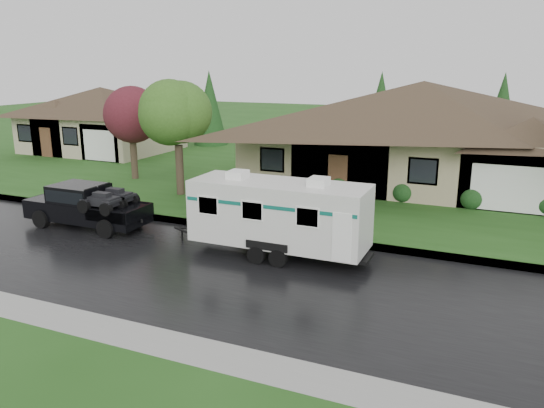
{
  "coord_description": "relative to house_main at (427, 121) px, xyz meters",
  "views": [
    {
      "loc": [
        6.09,
        -16.3,
        6.65
      ],
      "look_at": [
        -1.82,
        2.0,
        1.36
      ],
      "focal_mm": 35.0,
      "sensor_mm": 36.0,
      "label": 1
    }
  ],
  "objects": [
    {
      "name": "pickup_truck",
      "position": [
        -11.87,
        -13.62,
        -2.63
      ],
      "size": [
        5.36,
        2.04,
        1.79
      ],
      "color": "black",
      "rests_on": "ground"
    },
    {
      "name": "shrub_row",
      "position": [
        -0.29,
        -4.54,
        -2.94
      ],
      "size": [
        13.6,
        1.0,
        1.0
      ],
      "color": "#143814",
      "rests_on": "lawn"
    },
    {
      "name": "curb",
      "position": [
        -2.29,
        -11.59,
        -3.52
      ],
      "size": [
        140.0,
        0.5,
        0.15
      ],
      "primitive_type": "cube",
      "color": "gray",
      "rests_on": "ground"
    },
    {
      "name": "tree_red",
      "position": [
        -15.61,
        -5.42,
        0.31
      ],
      "size": [
        3.27,
        3.27,
        5.41
      ],
      "color": "#382B1E",
      "rests_on": "lawn"
    },
    {
      "name": "tree_left_green",
      "position": [
        -11.04,
        -7.66,
        0.57
      ],
      "size": [
        3.49,
        3.49,
        5.78
      ],
      "color": "#382B1E",
      "rests_on": "lawn"
    },
    {
      "name": "house_main",
      "position": [
        0.0,
        0.0,
        0.0
      ],
      "size": [
        19.44,
        10.8,
        6.9
      ],
      "color": "tan",
      "rests_on": "lawn"
    },
    {
      "name": "house_far",
      "position": [
        -24.07,
        2.02,
        -0.62
      ],
      "size": [
        10.8,
        8.64,
        5.8
      ],
      "color": "tan",
      "rests_on": "lawn"
    },
    {
      "name": "road",
      "position": [
        -2.29,
        -15.84,
        -3.59
      ],
      "size": [
        140.0,
        8.0,
        0.01
      ],
      "primitive_type": "cube",
      "color": "black",
      "rests_on": "ground"
    },
    {
      "name": "travel_trailer",
      "position": [
        -3.07,
        -13.62,
        -2.02
      ],
      "size": [
        6.61,
        2.32,
        2.96
      ],
      "color": "silver",
      "rests_on": "ground"
    },
    {
      "name": "lawn",
      "position": [
        -2.29,
        1.16,
        -3.52
      ],
      "size": [
        140.0,
        26.0,
        0.15
      ],
      "primitive_type": "cube",
      "color": "#204B17",
      "rests_on": "ground"
    },
    {
      "name": "ground",
      "position": [
        -2.29,
        -13.84,
        -3.59
      ],
      "size": [
        140.0,
        140.0,
        0.0
      ],
      "primitive_type": "plane",
      "color": "#204B17",
      "rests_on": "ground"
    }
  ]
}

